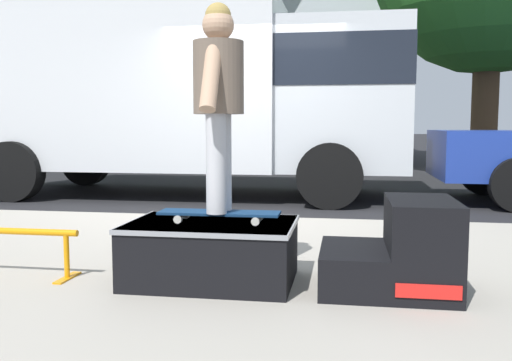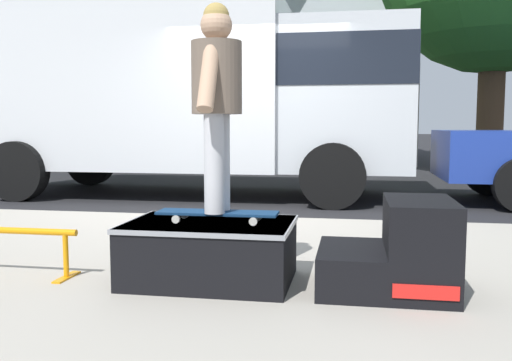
{
  "view_description": "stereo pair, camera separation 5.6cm",
  "coord_description": "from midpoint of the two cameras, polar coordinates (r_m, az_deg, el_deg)",
  "views": [
    {
      "loc": [
        1.27,
        -6.53,
        1.13
      ],
      "look_at": [
        0.56,
        -2.14,
        0.69
      ],
      "focal_mm": 38.9,
      "sensor_mm": 36.0,
      "label": 1
    },
    {
      "loc": [
        1.33,
        -6.52,
        1.13
      ],
      "look_at": [
        0.56,
        -2.14,
        0.69
      ],
      "focal_mm": 38.9,
      "sensor_mm": 36.0,
      "label": 2
    }
  ],
  "objects": [
    {
      "name": "ground_plane",
      "position": [
        6.75,
        -1.3,
        -3.98
      ],
      "size": [
        140.0,
        140.0,
        0.0
      ],
      "primitive_type": "plane",
      "color": "black"
    },
    {
      "name": "sidewalk_slab",
      "position": [
        3.91,
        -10.04,
        -10.33
      ],
      "size": [
        50.0,
        5.0,
        0.12
      ],
      "primitive_type": "cube",
      "color": "#A8A093",
      "rests_on": "ground"
    },
    {
      "name": "skate_box",
      "position": [
        3.63,
        -4.29,
        -7.1
      ],
      "size": [
        1.07,
        0.75,
        0.39
      ],
      "color": "black",
      "rests_on": "sidewalk_slab"
    },
    {
      "name": "kicker_ramp",
      "position": [
        3.54,
        14.81,
        -7.22
      ],
      "size": [
        0.81,
        0.71,
        0.57
      ],
      "color": "black",
      "rests_on": "sidewalk_slab"
    },
    {
      "name": "skateboard",
      "position": [
        3.58,
        -3.52,
        -3.38
      ],
      "size": [
        0.78,
        0.21,
        0.07
      ],
      "color": "navy",
      "rests_on": "skate_box"
    },
    {
      "name": "skater_kid",
      "position": [
        3.54,
        -3.6,
        9.23
      ],
      "size": [
        0.32,
        0.67,
        1.31
      ],
      "color": "silver",
      "rests_on": "skateboard"
    },
    {
      "name": "box_truck",
      "position": [
        9.12,
        -6.49,
        9.22
      ],
      "size": [
        6.91,
        2.63,
        3.05
      ],
      "color": "silver",
      "rests_on": "ground"
    },
    {
      "name": "house_behind",
      "position": [
        20.1,
        2.04,
        14.57
      ],
      "size": [
        9.54,
        8.22,
        8.4
      ],
      "color": "silver",
      "rests_on": "ground"
    }
  ]
}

